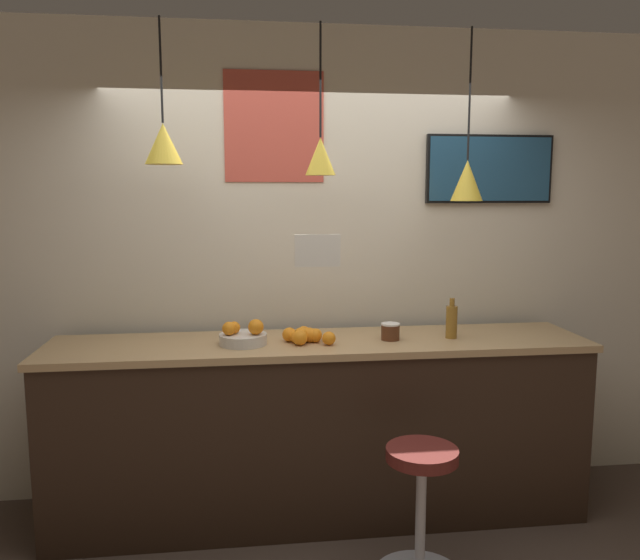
{
  "coord_description": "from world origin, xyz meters",
  "views": [
    {
      "loc": [
        -0.44,
        -2.88,
        1.9
      ],
      "look_at": [
        0.0,
        0.58,
        1.41
      ],
      "focal_mm": 35.0,
      "sensor_mm": 36.0,
      "label": 1
    }
  ],
  "objects_px": {
    "bar_stool": "(421,499)",
    "juice_bottle": "(452,321)",
    "fruit_bowl": "(243,336)",
    "spread_jar": "(390,332)",
    "mounted_tv": "(490,169)"
  },
  "relations": [
    {
      "from": "fruit_bowl",
      "to": "spread_jar",
      "type": "bearing_deg",
      "value": 0.34
    },
    {
      "from": "bar_stool",
      "to": "mounted_tv",
      "type": "bearing_deg",
      "value": 56.01
    },
    {
      "from": "bar_stool",
      "to": "mounted_tv",
      "type": "xyz_separation_m",
      "value": [
        0.72,
        1.07,
        1.62
      ]
    },
    {
      "from": "bar_stool",
      "to": "spread_jar",
      "type": "bearing_deg",
      "value": 90.36
    },
    {
      "from": "fruit_bowl",
      "to": "bar_stool",
      "type": "bearing_deg",
      "value": -37.73
    },
    {
      "from": "bar_stool",
      "to": "spread_jar",
      "type": "relative_size",
      "value": 6.32
    },
    {
      "from": "bar_stool",
      "to": "spread_jar",
      "type": "height_order",
      "value": "spread_jar"
    },
    {
      "from": "bar_stool",
      "to": "juice_bottle",
      "type": "xyz_separation_m",
      "value": [
        0.36,
        0.66,
        0.74
      ]
    },
    {
      "from": "bar_stool",
      "to": "juice_bottle",
      "type": "bearing_deg",
      "value": 61.45
    },
    {
      "from": "juice_bottle",
      "to": "spread_jar",
      "type": "height_order",
      "value": "juice_bottle"
    },
    {
      "from": "bar_stool",
      "to": "fruit_bowl",
      "type": "relative_size",
      "value": 2.56
    },
    {
      "from": "fruit_bowl",
      "to": "spread_jar",
      "type": "relative_size",
      "value": 2.47
    },
    {
      "from": "spread_jar",
      "to": "mounted_tv",
      "type": "bearing_deg",
      "value": 29.61
    },
    {
      "from": "bar_stool",
      "to": "juice_bottle",
      "type": "distance_m",
      "value": 1.05
    },
    {
      "from": "juice_bottle",
      "to": "bar_stool",
      "type": "bearing_deg",
      "value": -118.55
    }
  ]
}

